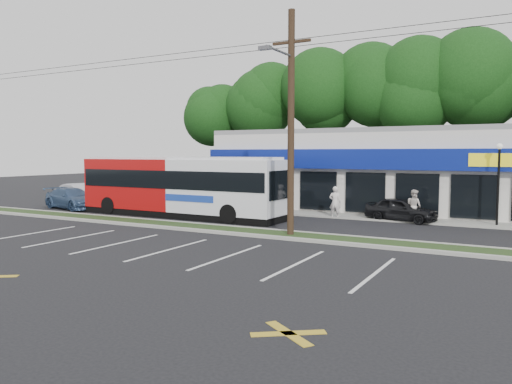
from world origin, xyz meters
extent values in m
plane|color=black|center=(0.00, 0.00, 0.00)|extent=(120.00, 120.00, 0.00)
cube|color=#243314|center=(0.00, 1.00, 0.06)|extent=(40.00, 1.60, 0.12)
cube|color=#9E9E93|center=(0.00, 0.15, 0.07)|extent=(40.00, 0.25, 0.14)
cube|color=#9E9E93|center=(0.00, 1.85, 0.07)|extent=(40.00, 0.25, 0.14)
cube|color=#9E9E93|center=(5.00, 9.00, 0.05)|extent=(32.00, 2.20, 0.10)
cube|color=silver|center=(5.50, 16.00, 2.50)|extent=(25.00, 12.00, 5.00)
cube|color=navy|center=(5.50, 9.75, 3.40)|extent=(25.00, 0.50, 1.20)
cube|color=black|center=(5.50, 9.94, 1.40)|extent=(24.00, 0.12, 2.40)
cube|color=gray|center=(5.50, 16.00, 5.15)|extent=(25.00, 12.00, 0.30)
cylinder|color=black|center=(3.00, 1.00, 5.00)|extent=(0.30, 0.30, 10.00)
cube|color=black|center=(3.00, 1.00, 8.60)|extent=(1.80, 0.12, 0.12)
cylinder|color=#59595E|center=(3.00, -0.20, 8.00)|extent=(0.10, 2.40, 0.10)
cube|color=#59595E|center=(3.00, -1.50, 7.90)|extent=(0.50, 0.25, 0.15)
cylinder|color=black|center=(0.00, 1.00, 8.70)|extent=(50.00, 0.02, 0.02)
cylinder|color=black|center=(0.00, 1.00, 8.40)|extent=(50.00, 0.02, 0.02)
cylinder|color=black|center=(11.00, 8.80, 2.00)|extent=(0.12, 0.12, 4.00)
sphere|color=silver|center=(11.00, 8.80, 4.10)|extent=(0.30, 0.30, 0.30)
cylinder|color=black|center=(-16.00, 26.00, 2.86)|extent=(0.56, 0.56, 5.72)
sphere|color=black|center=(-16.00, 26.00, 8.45)|extent=(6.76, 6.76, 6.76)
cylinder|color=black|center=(-11.00, 26.00, 2.86)|extent=(0.56, 0.56, 5.72)
sphere|color=black|center=(-11.00, 26.00, 8.45)|extent=(6.76, 6.76, 6.76)
cylinder|color=black|center=(-6.00, 26.00, 2.86)|extent=(0.56, 0.56, 5.72)
sphere|color=black|center=(-6.00, 26.00, 8.45)|extent=(6.76, 6.76, 6.76)
cylinder|color=black|center=(-1.00, 26.00, 2.86)|extent=(0.56, 0.56, 5.72)
sphere|color=black|center=(-1.00, 26.00, 8.45)|extent=(6.76, 6.76, 6.76)
cylinder|color=black|center=(4.00, 26.00, 2.86)|extent=(0.56, 0.56, 5.72)
sphere|color=black|center=(4.00, 26.00, 8.45)|extent=(6.76, 6.76, 6.76)
cylinder|color=black|center=(9.00, 26.00, 2.86)|extent=(0.56, 0.56, 5.72)
sphere|color=black|center=(9.00, 26.00, 8.45)|extent=(6.76, 6.76, 6.76)
cube|color=#A60C0C|center=(-9.06, 4.54, 1.89)|extent=(6.60, 2.82, 3.01)
cube|color=white|center=(-2.50, 4.46, 1.89)|extent=(6.60, 2.82, 3.01)
cube|color=black|center=(-5.78, 4.50, 0.21)|extent=(13.16, 2.85, 0.38)
cube|color=black|center=(-5.78, 4.50, 2.24)|extent=(12.90, 2.97, 1.04)
cube|color=black|center=(0.81, 4.41, 2.08)|extent=(0.09, 2.32, 1.53)
cube|color=#193899|center=(-4.16, 3.10, 1.26)|extent=(3.28, 0.07, 0.38)
cube|color=white|center=(-5.78, 4.50, 3.44)|extent=(12.50, 2.63, 0.20)
cylinder|color=black|center=(-10.39, 3.31, 0.52)|extent=(1.05, 0.32, 1.05)
cylinder|color=black|center=(-10.36, 5.81, 0.52)|extent=(1.05, 0.32, 1.05)
cylinder|color=black|center=(-1.60, 3.20, 0.52)|extent=(1.05, 0.32, 1.05)
cylinder|color=black|center=(-1.57, 5.69, 0.52)|extent=(1.05, 0.32, 1.05)
imported|color=black|center=(6.25, 8.50, 0.66)|extent=(4.12, 2.26, 1.33)
imported|color=#B5B6BD|center=(-16.29, 6.43, 0.76)|extent=(4.87, 2.52, 1.53)
imported|color=navy|center=(-14.59, 4.17, 0.70)|extent=(5.15, 2.93, 1.41)
imported|color=silver|center=(2.60, 8.01, 0.93)|extent=(0.74, 0.55, 1.86)
imported|color=beige|center=(6.96, 8.32, 0.90)|extent=(1.10, 1.03, 1.80)
camera|label=1|loc=(12.27, -19.25, 3.78)|focal=35.00mm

